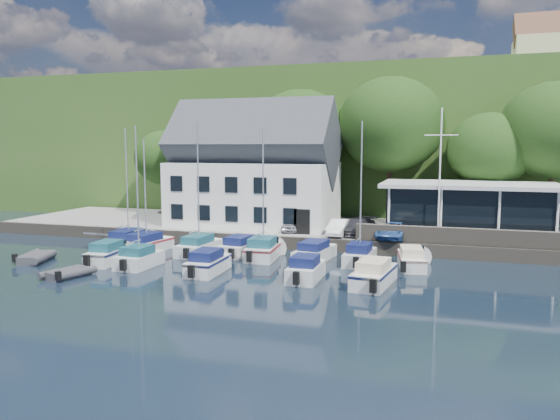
{
  "coord_description": "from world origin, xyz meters",
  "views": [
    {
      "loc": [
        9.65,
        -28.73,
        8.0
      ],
      "look_at": [
        -2.23,
        9.0,
        3.3
      ],
      "focal_mm": 35.0,
      "sensor_mm": 36.0,
      "label": 1
    }
  ],
  "objects_px": {
    "flagpole": "(440,176)",
    "boat_r2_1": "(137,200)",
    "boat_r1_6": "(361,198)",
    "boat_r1_7": "(412,257)",
    "boat_r1_4": "(263,192)",
    "boat_r2_3": "(306,267)",
    "dinghy_0": "(36,256)",
    "boat_r2_2": "(208,261)",
    "car_dgrey": "(357,227)",
    "dinghy_1": "(68,272)",
    "harbor_building": "(254,176)",
    "car_silver": "(290,224)",
    "boat_r1_3": "(240,245)",
    "boat_r2_0": "(109,252)",
    "boat_r2_4": "(374,272)",
    "boat_r1_5": "(315,250)",
    "boat_r1_0": "(127,189)",
    "car_white": "(339,227)",
    "boat_r1_1": "(145,193)",
    "club_pavilion": "(468,209)",
    "boat_r1_2": "(198,194)",
    "car_blue": "(394,230)"
  },
  "relations": [
    {
      "from": "flagpole",
      "to": "boat_r1_4",
      "type": "bearing_deg",
      "value": -156.65
    },
    {
      "from": "dinghy_1",
      "to": "boat_r1_7",
      "type": "bearing_deg",
      "value": 40.43
    },
    {
      "from": "boat_r1_6",
      "to": "boat_r2_2",
      "type": "bearing_deg",
      "value": -145.89
    },
    {
      "from": "car_dgrey",
      "to": "boat_r1_1",
      "type": "xyz_separation_m",
      "value": [
        -14.92,
        -6.59,
        2.81
      ]
    },
    {
      "from": "boat_r2_1",
      "to": "boat_r1_7",
      "type": "bearing_deg",
      "value": 17.98
    },
    {
      "from": "boat_r1_6",
      "to": "dinghy_1",
      "type": "xyz_separation_m",
      "value": [
        -16.4,
        -9.02,
        -4.18
      ]
    },
    {
      "from": "boat_r1_4",
      "to": "boat_r2_2",
      "type": "xyz_separation_m",
      "value": [
        -1.88,
        -5.19,
        -4.01
      ]
    },
    {
      "from": "dinghy_0",
      "to": "club_pavilion",
      "type": "bearing_deg",
      "value": 9.85
    },
    {
      "from": "boat_r2_2",
      "to": "dinghy_1",
      "type": "distance_m",
      "value": 8.5
    },
    {
      "from": "harbor_building",
      "to": "boat_r1_2",
      "type": "xyz_separation_m",
      "value": [
        -0.94,
        -9.22,
        -0.89
      ]
    },
    {
      "from": "boat_r1_0",
      "to": "boat_r2_2",
      "type": "distance_m",
      "value": 11.63
    },
    {
      "from": "club_pavilion",
      "to": "boat_r1_5",
      "type": "height_order",
      "value": "club_pavilion"
    },
    {
      "from": "flagpole",
      "to": "boat_r1_0",
      "type": "xyz_separation_m",
      "value": [
        -23.03,
        -4.61,
        -1.18
      ]
    },
    {
      "from": "boat_r1_4",
      "to": "boat_r2_3",
      "type": "height_order",
      "value": "boat_r1_4"
    },
    {
      "from": "car_silver",
      "to": "car_dgrey",
      "type": "bearing_deg",
      "value": -15.6
    },
    {
      "from": "boat_r1_4",
      "to": "boat_r1_5",
      "type": "bearing_deg",
      "value": 2.82
    },
    {
      "from": "car_blue",
      "to": "boat_r1_6",
      "type": "xyz_separation_m",
      "value": [
        -1.71,
        -5.15,
        2.85
      ]
    },
    {
      "from": "boat_r1_1",
      "to": "boat_r2_2",
      "type": "xyz_separation_m",
      "value": [
        7.41,
        -4.98,
        -3.69
      ]
    },
    {
      "from": "dinghy_1",
      "to": "boat_r2_2",
      "type": "bearing_deg",
      "value": 41.24
    },
    {
      "from": "boat_r2_2",
      "to": "boat_r2_3",
      "type": "bearing_deg",
      "value": -0.89
    },
    {
      "from": "boat_r2_4",
      "to": "dinghy_0",
      "type": "relative_size",
      "value": 1.94
    },
    {
      "from": "harbor_building",
      "to": "boat_r1_3",
      "type": "bearing_deg",
      "value": -76.61
    },
    {
      "from": "car_dgrey",
      "to": "dinghy_1",
      "type": "xyz_separation_m",
      "value": [
        -15.18,
        -15.18,
        -1.3
      ]
    },
    {
      "from": "car_silver",
      "to": "car_blue",
      "type": "bearing_deg",
      "value": -21.95
    },
    {
      "from": "boat_r2_2",
      "to": "car_silver",
      "type": "bearing_deg",
      "value": 78.69
    },
    {
      "from": "boat_r1_5",
      "to": "boat_r2_3",
      "type": "relative_size",
      "value": 1.25
    },
    {
      "from": "boat_r2_4",
      "to": "boat_r1_2",
      "type": "bearing_deg",
      "value": 166.22
    },
    {
      "from": "boat_r1_7",
      "to": "boat_r2_4",
      "type": "xyz_separation_m",
      "value": [
        -1.75,
        -5.23,
        0.06
      ]
    },
    {
      "from": "boat_r1_6",
      "to": "boat_r1_7",
      "type": "xyz_separation_m",
      "value": [
        3.42,
        -0.03,
        -3.82
      ]
    },
    {
      "from": "boat_r1_3",
      "to": "boat_r1_6",
      "type": "relative_size",
      "value": 0.65
    },
    {
      "from": "car_white",
      "to": "boat_r1_1",
      "type": "distance_m",
      "value": 15.07
    },
    {
      "from": "boat_r1_3",
      "to": "boat_r2_3",
      "type": "xyz_separation_m",
      "value": [
        6.5,
        -5.76,
        0.03
      ]
    },
    {
      "from": "boat_r1_3",
      "to": "boat_r2_2",
      "type": "xyz_separation_m",
      "value": [
        0.17,
        -5.89,
        0.03
      ]
    },
    {
      "from": "boat_r1_1",
      "to": "club_pavilion",
      "type": "bearing_deg",
      "value": 29.67
    },
    {
      "from": "car_white",
      "to": "harbor_building",
      "type": "bearing_deg",
      "value": 158.43
    },
    {
      "from": "flagpole",
      "to": "boat_r2_1",
      "type": "distance_m",
      "value": 21.28
    },
    {
      "from": "boat_r2_1",
      "to": "dinghy_1",
      "type": "bearing_deg",
      "value": -123.35
    },
    {
      "from": "harbor_building",
      "to": "car_silver",
      "type": "bearing_deg",
      "value": -33.85
    },
    {
      "from": "boat_r1_0",
      "to": "dinghy_1",
      "type": "height_order",
      "value": "boat_r1_0"
    },
    {
      "from": "boat_r1_5",
      "to": "dinghy_1",
      "type": "distance_m",
      "value": 16.15
    },
    {
      "from": "boat_r2_2",
      "to": "car_dgrey",
      "type": "bearing_deg",
      "value": 54.96
    },
    {
      "from": "dinghy_0",
      "to": "boat_r2_2",
      "type": "bearing_deg",
      "value": -14.98
    },
    {
      "from": "boat_r1_7",
      "to": "car_blue",
      "type": "bearing_deg",
      "value": 99.25
    },
    {
      "from": "car_white",
      "to": "dinghy_0",
      "type": "relative_size",
      "value": 1.15
    },
    {
      "from": "car_silver",
      "to": "boat_r1_3",
      "type": "height_order",
      "value": "car_silver"
    },
    {
      "from": "boat_r1_6",
      "to": "boat_r1_2",
      "type": "bearing_deg",
      "value": -176.91
    },
    {
      "from": "club_pavilion",
      "to": "boat_r1_7",
      "type": "relative_size",
      "value": 2.24
    },
    {
      "from": "car_white",
      "to": "boat_r1_1",
      "type": "height_order",
      "value": "boat_r1_1"
    },
    {
      "from": "boat_r1_3",
      "to": "boat_r2_0",
      "type": "relative_size",
      "value": 1.01
    },
    {
      "from": "car_silver",
      "to": "boat_r1_7",
      "type": "xyz_separation_m",
      "value": [
        10.23,
        -6.33,
        -0.87
      ]
    }
  ]
}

